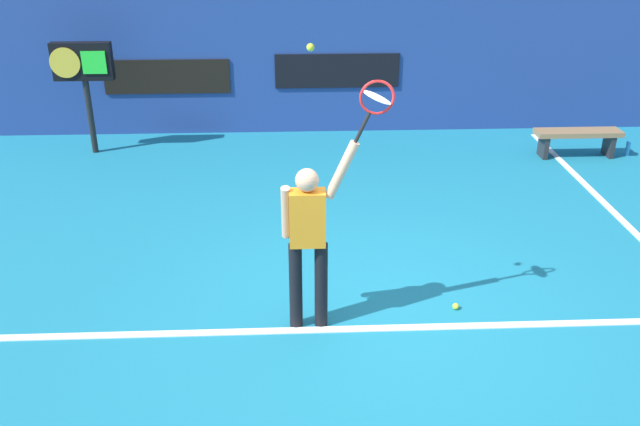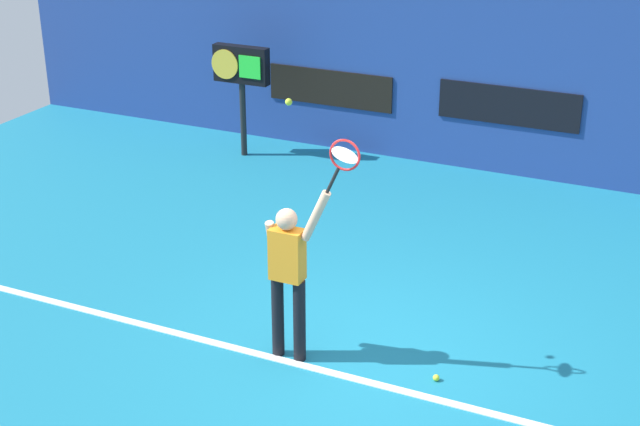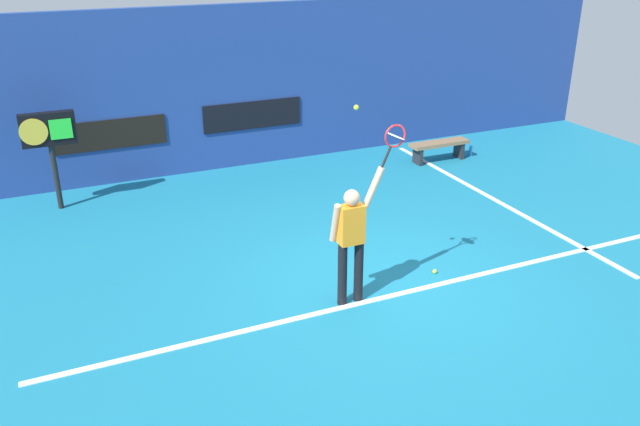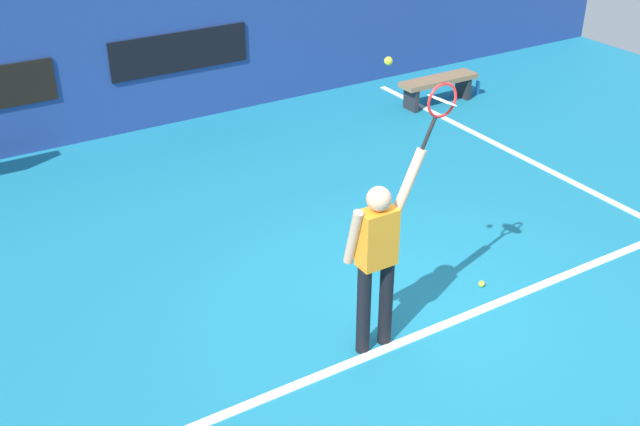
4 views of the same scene
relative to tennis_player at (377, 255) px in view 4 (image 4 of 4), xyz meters
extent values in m
plane|color=teal|center=(0.69, 0.32, -1.01)|extent=(18.00, 18.00, 0.00)
cube|color=navy|center=(0.69, 6.29, 0.71)|extent=(18.00, 0.20, 3.44)
cube|color=black|center=(0.69, 6.17, 0.11)|extent=(2.20, 0.03, 0.60)
cube|color=white|center=(0.69, -0.11, -1.00)|extent=(10.00, 0.10, 0.01)
cube|color=white|center=(4.25, 2.32, -1.00)|extent=(0.10, 7.00, 0.01)
cylinder|color=black|center=(-0.13, 0.00, -0.55)|extent=(0.13, 0.13, 0.92)
cylinder|color=black|center=(0.12, 0.00, -0.55)|extent=(0.13, 0.13, 0.92)
cube|color=orange|center=(-0.01, 0.00, 0.19)|extent=(0.34, 0.20, 0.55)
sphere|color=#D8A884|center=(-0.01, 0.00, 0.57)|extent=(0.22, 0.22, 0.22)
cylinder|color=#D8A884|center=(0.31, 0.00, 0.66)|extent=(0.32, 0.09, 0.57)
cylinder|color=#D8A884|center=(-0.21, 0.08, 0.21)|extent=(0.09, 0.23, 0.58)
cylinder|color=black|center=(0.49, 0.00, 1.07)|extent=(0.15, 0.03, 0.29)
torus|color=red|center=(0.61, 0.00, 1.34)|extent=(0.41, 0.02, 0.41)
cylinder|color=silver|center=(0.61, 0.00, 1.34)|extent=(0.25, 0.27, 0.11)
sphere|color=#CCE033|center=(0.03, 0.00, 1.77)|extent=(0.07, 0.07, 0.07)
cube|color=olive|center=(4.57, 4.69, -0.60)|extent=(1.40, 0.36, 0.08)
cube|color=#262628|center=(4.02, 4.69, -0.82)|extent=(0.08, 0.32, 0.37)
cube|color=#262628|center=(5.12, 4.69, -0.82)|extent=(0.08, 0.32, 0.37)
cylinder|color=#338CD8|center=(5.45, 4.69, -0.89)|extent=(0.07, 0.07, 0.24)
sphere|color=#CCE033|center=(1.55, 0.21, -0.98)|extent=(0.07, 0.07, 0.07)
camera|label=1|loc=(-0.14, -5.75, 2.93)|focal=38.13mm
camera|label=2|loc=(3.78, -7.44, 4.28)|focal=52.03mm
camera|label=3|loc=(-3.64, -7.13, 3.80)|focal=36.86mm
camera|label=4|loc=(-3.47, -4.71, 3.65)|focal=43.46mm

